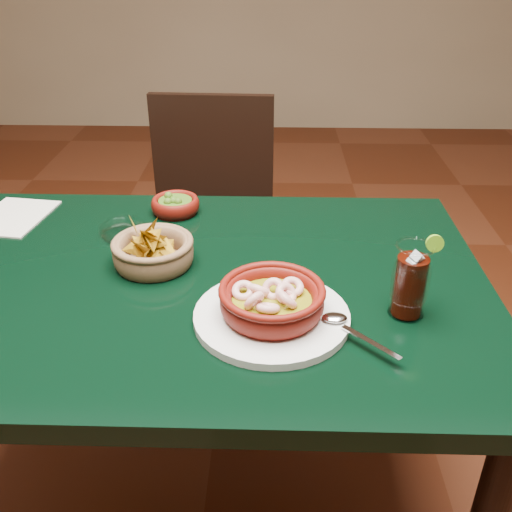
{
  "coord_description": "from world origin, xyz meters",
  "views": [
    {
      "loc": [
        0.17,
        -0.96,
        1.35
      ],
      "look_at": [
        0.14,
        -0.02,
        0.81
      ],
      "focal_mm": 40.0,
      "sensor_mm": 36.0,
      "label": 1
    }
  ],
  "objects_px": {
    "dining_chair": "(210,228)",
    "cola_drink": "(410,281)",
    "chip_basket": "(153,251)",
    "dining_table": "(189,317)",
    "shrimp_plate": "(272,304)"
  },
  "relations": [
    {
      "from": "dining_table",
      "to": "chip_basket",
      "type": "bearing_deg",
      "value": 148.17
    },
    {
      "from": "chip_basket",
      "to": "dining_table",
      "type": "bearing_deg",
      "value": -31.83
    },
    {
      "from": "dining_table",
      "to": "dining_chair",
      "type": "bearing_deg",
      "value": 92.62
    },
    {
      "from": "dining_table",
      "to": "cola_drink",
      "type": "distance_m",
      "value": 0.46
    },
    {
      "from": "dining_table",
      "to": "shrimp_plate",
      "type": "xyz_separation_m",
      "value": [
        0.17,
        -0.14,
        0.13
      ]
    },
    {
      "from": "shrimp_plate",
      "to": "cola_drink",
      "type": "distance_m",
      "value": 0.24
    },
    {
      "from": "chip_basket",
      "to": "cola_drink",
      "type": "bearing_deg",
      "value": -18.33
    },
    {
      "from": "dining_table",
      "to": "shrimp_plate",
      "type": "distance_m",
      "value": 0.26
    },
    {
      "from": "dining_chair",
      "to": "cola_drink",
      "type": "bearing_deg",
      "value": -61.65
    },
    {
      "from": "chip_basket",
      "to": "cola_drink",
      "type": "height_order",
      "value": "cola_drink"
    },
    {
      "from": "dining_chair",
      "to": "chip_basket",
      "type": "relative_size",
      "value": 4.58
    },
    {
      "from": "dining_chair",
      "to": "cola_drink",
      "type": "distance_m",
      "value": 0.99
    },
    {
      "from": "dining_table",
      "to": "shrimp_plate",
      "type": "height_order",
      "value": "shrimp_plate"
    },
    {
      "from": "dining_table",
      "to": "chip_basket",
      "type": "height_order",
      "value": "chip_basket"
    },
    {
      "from": "cola_drink",
      "to": "dining_chair",
      "type": "bearing_deg",
      "value": 118.35
    }
  ]
}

